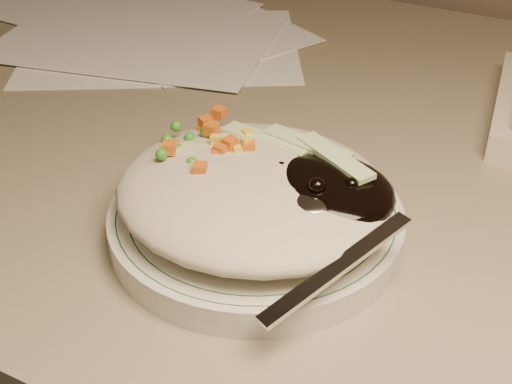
% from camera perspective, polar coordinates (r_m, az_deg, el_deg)
% --- Properties ---
extents(desk, '(1.40, 0.70, 0.74)m').
position_cam_1_polar(desk, '(0.74, 13.63, -10.75)').
color(desk, '#7E735B').
rests_on(desk, ground).
extents(plate, '(0.21, 0.21, 0.02)m').
position_cam_1_polar(plate, '(0.51, 0.00, -2.42)').
color(plate, silver).
rests_on(plate, desk).
extents(plate_rim, '(0.20, 0.20, 0.00)m').
position_cam_1_polar(plate_rim, '(0.50, 0.00, -1.50)').
color(plate_rim, '#144723').
rests_on(plate_rim, plate).
extents(meal, '(0.21, 0.19, 0.05)m').
position_cam_1_polar(meal, '(0.49, 0.40, 0.37)').
color(meal, '#B5AB93').
rests_on(meal, plate).
extents(papers, '(0.45, 0.40, 0.00)m').
position_cam_1_polar(papers, '(0.87, -8.55, 12.89)').
color(papers, white).
rests_on(papers, desk).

